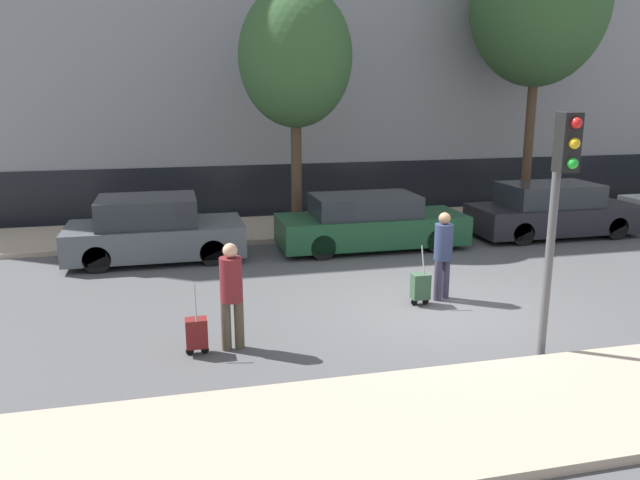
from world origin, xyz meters
name	(u,v)px	position (x,y,z in m)	size (l,w,h in m)	color
ground_plane	(438,308)	(0.00, 0.00, 0.00)	(80.00, 80.00, 0.00)	#4C4C4F
sidewalk_near	(562,404)	(0.00, -3.75, 0.06)	(28.00, 2.50, 0.12)	tan
sidewalk_far	(337,225)	(0.00, 7.00, 0.06)	(28.00, 3.00, 0.12)	tan
parked_car_0	(154,231)	(-5.04, 4.68, 0.68)	(4.00, 1.91, 1.47)	#4C5156
parked_car_1	(370,223)	(0.15, 4.46, 0.64)	(4.62, 1.71, 1.36)	#194728
parked_car_2	(552,211)	(5.35, 4.62, 0.67)	(4.46, 1.75, 1.43)	black
pedestrian_left	(231,290)	(-3.80, -0.95, 0.94)	(0.35, 0.34, 1.67)	#4C4233
trolley_left	(197,333)	(-4.34, -1.03, 0.34)	(0.34, 0.29, 1.10)	maroon
pedestrian_right	(443,251)	(0.27, 0.45, 0.95)	(0.34, 0.34, 1.67)	#383347
trolley_right	(420,286)	(-0.24, 0.25, 0.35)	(0.34, 0.29, 1.13)	#335138
traffic_light	(560,187)	(0.66, -2.36, 2.55)	(0.28, 0.47, 3.57)	#515154
parked_bicycle	(398,207)	(1.87, 7.05, 0.49)	(1.77, 0.06, 0.96)	black
bare_tree_near_crossing	(295,58)	(-1.34, 6.20, 4.64)	(2.89, 2.89, 6.31)	#4C3826
bare_tree_down_street	(540,1)	(6.02, 7.11, 6.33)	(3.97, 3.97, 8.65)	#4C3826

